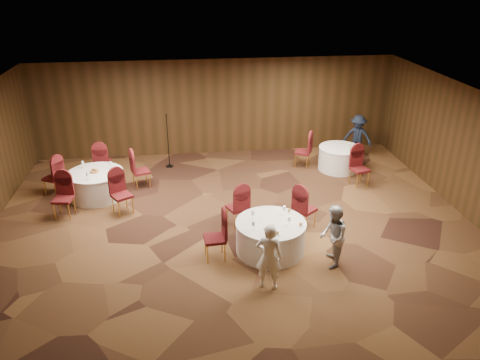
{
  "coord_description": "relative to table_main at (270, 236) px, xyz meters",
  "views": [
    {
      "loc": [
        -1.13,
        -10.2,
        5.93
      ],
      "look_at": [
        0.2,
        0.2,
        1.1
      ],
      "focal_mm": 35.0,
      "sensor_mm": 36.0,
      "label": 1
    }
  ],
  "objects": [
    {
      "name": "room_shell",
      "position": [
        -0.69,
        1.34,
        1.59
      ],
      "size": [
        12.0,
        12.0,
        12.0
      ],
      "color": "silver",
      "rests_on": "ground"
    },
    {
      "name": "table_right",
      "position": [
        3.03,
        4.34,
        0.0
      ],
      "size": [
        1.31,
        1.31,
        0.74
      ],
      "color": "silver",
      "rests_on": "ground"
    },
    {
      "name": "chairs_main",
      "position": [
        -0.28,
        0.7,
        0.12
      ],
      "size": [
        2.94,
        1.99,
        1.0
      ],
      "color": "#430D12",
      "rests_on": "ground"
    },
    {
      "name": "table_main",
      "position": [
        0.0,
        0.0,
        0.0
      ],
      "size": [
        1.58,
        1.58,
        0.74
      ],
      "color": "silver",
      "rests_on": "ground"
    },
    {
      "name": "tabletop_left",
      "position": [
        -4.31,
        3.33,
        0.45
      ],
      "size": [
        0.86,
        0.88,
        0.22
      ],
      "color": "silver",
      "rests_on": "table_left"
    },
    {
      "name": "ground",
      "position": [
        -0.69,
        1.34,
        -0.38
      ],
      "size": [
        12.0,
        12.0,
        0.0
      ],
      "primitive_type": "plane",
      "color": "black",
      "rests_on": "ground"
    },
    {
      "name": "woman_a",
      "position": [
        -0.28,
        -1.29,
        0.35
      ],
      "size": [
        0.61,
        0.49,
        1.45
      ],
      "primitive_type": "imported",
      "rotation": [
        0.0,
        0.0,
        2.84
      ],
      "color": "white",
      "rests_on": "ground"
    },
    {
      "name": "table_left",
      "position": [
        -4.31,
        3.33,
        0.0
      ],
      "size": [
        1.53,
        1.53,
        0.74
      ],
      "color": "silver",
      "rests_on": "ground"
    },
    {
      "name": "chairs_left",
      "position": [
        -4.28,
        3.33,
        0.12
      ],
      "size": [
        3.1,
        3.0,
        1.0
      ],
      "color": "#430D12",
      "rests_on": "ground"
    },
    {
      "name": "woman_b",
      "position": [
        1.2,
        -0.7,
        0.33
      ],
      "size": [
        0.67,
        0.79,
        1.41
      ],
      "primitive_type": "imported",
      "rotation": [
        0.0,
        0.0,
        4.5
      ],
      "color": "#A9A9AE",
      "rests_on": "ground"
    },
    {
      "name": "mic_stand",
      "position": [
        -2.32,
        5.25,
        0.14
      ],
      "size": [
        0.24,
        0.24,
        1.74
      ],
      "color": "black",
      "rests_on": "ground"
    },
    {
      "name": "man_c",
      "position": [
        3.91,
        5.23,
        0.37
      ],
      "size": [
        1.1,
        0.92,
        1.48
      ],
      "primitive_type": "imported",
      "rotation": [
        0.0,
        0.0,
        5.81
      ],
      "color": "black",
      "rests_on": "ground"
    },
    {
      "name": "chairs_right",
      "position": [
        2.6,
        3.94,
        0.12
      ],
      "size": [
        1.97,
        2.25,
        1.0
      ],
      "color": "#430D12",
      "rests_on": "ground"
    },
    {
      "name": "tabletop_right",
      "position": [
        3.22,
        4.07,
        0.52
      ],
      "size": [
        0.08,
        0.08,
        0.22
      ],
      "color": "silver",
      "rests_on": "table_right"
    },
    {
      "name": "tabletop_main",
      "position": [
        0.15,
        -0.09,
        0.47
      ],
      "size": [
        1.17,
        1.11,
        0.22
      ],
      "color": "silver",
      "rests_on": "table_main"
    }
  ]
}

